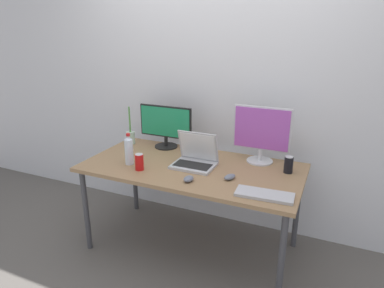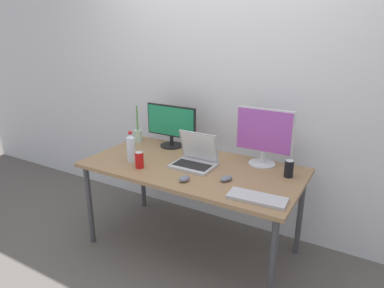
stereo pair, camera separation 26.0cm
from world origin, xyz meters
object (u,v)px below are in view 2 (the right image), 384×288
Objects in this scene: work_desk at (192,173)px; soda_can_near_keyboard at (289,169)px; mouse_by_keyboard at (226,179)px; water_bottle at (131,148)px; mouse_by_laptop at (184,179)px; keyboard_main at (257,198)px; soda_can_by_laptop at (139,160)px; laptop_silver at (195,158)px; bamboo_vase at (138,135)px; monitor_center at (264,135)px; monitor_left at (171,125)px.

soda_can_near_keyboard is (0.70, 0.17, 0.12)m from work_desk.
water_bottle is at bearing -154.63° from mouse_by_keyboard.
soda_can_near_keyboard is at bearing 15.82° from water_bottle.
work_desk is at bearing 113.54° from mouse_by_laptop.
work_desk is at bearing 153.26° from keyboard_main.
keyboard_main is 2.92× the size of soda_can_by_laptop.
mouse_by_laptop is at bearing -75.64° from laptop_silver.
bamboo_vase reaches higher than mouse_by_keyboard.
monitor_center is at bearing 102.87° from keyboard_main.
soda_can_by_laptop reaches higher than mouse_by_keyboard.
soda_can_by_laptop is at bearing 174.12° from keyboard_main.
keyboard_main is 1.06× the size of bamboo_vase.
monitor_left is 0.52m from laptop_silver.
work_desk is 4.85× the size of bamboo_vase.
water_bottle is at bearing 173.79° from mouse_by_laptop.
laptop_silver is at bearing 35.76° from soda_can_by_laptop.
monitor_center is 1.78× the size of water_bottle.
laptop_silver is 0.79m from bamboo_vase.
mouse_by_keyboard is 0.69m from soda_can_by_laptop.
mouse_by_keyboard is (0.34, -0.12, 0.08)m from work_desk.
monitor_center is 1.40× the size of laptop_silver.
mouse_by_laptop is 0.98m from bamboo_vase.
laptop_silver is 0.43m from soda_can_by_laptop.
mouse_by_laptop reaches higher than mouse_by_keyboard.
soda_can_by_laptop is at bearing -83.63° from monitor_left.
mouse_by_keyboard is 0.29× the size of bamboo_vase.
soda_can_by_laptop is at bearing 179.47° from mouse_by_laptop.
laptop_silver is 3.57× the size of mouse_by_laptop.
laptop_silver is 1.28× the size of water_bottle.
soda_can_near_keyboard reaches higher than mouse_by_laptop.
water_bottle reaches higher than work_desk.
monitor_left is 1.96× the size of water_bottle.
soda_can_near_keyboard is (0.69, 0.15, 0.00)m from laptop_silver.
monitor_left is at bearing 81.06° from water_bottle.
monitor_left is at bearing 145.04° from laptop_silver.
water_bottle is at bearing -98.94° from monitor_left.
soda_can_by_laptop is 0.63m from bamboo_vase.
keyboard_main is at bearing 4.07° from mouse_by_laptop.
laptop_silver is at bearing -17.65° from bamboo_vase.
work_desk is 4.57× the size of keyboard_main.
soda_can_near_keyboard is 0.36× the size of bamboo_vase.
monitor_center reaches higher than bamboo_vase.
keyboard_main is at bearing -25.79° from laptop_silver.
water_bottle is 0.16m from soda_can_by_laptop.
monitor_left is at bearing 179.31° from monitor_center.
bamboo_vase is (-0.73, 0.26, 0.12)m from work_desk.
bamboo_vase is (-1.36, 0.53, 0.06)m from keyboard_main.
soda_can_near_keyboard is at bearing -7.23° from monitor_left.
keyboard_main is 1.46m from bamboo_vase.
mouse_by_keyboard is 0.81× the size of soda_can_near_keyboard.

